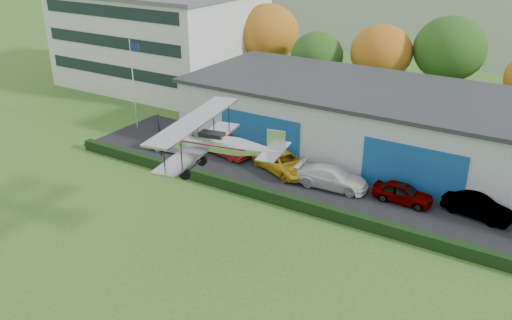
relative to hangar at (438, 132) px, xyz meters
The scene contains 14 objects.
apron 7.72m from the hangar, 105.99° to the right, with size 48.00×9.00×0.05m, color black.
hedge 12.16m from the hangar, 99.64° to the right, with size 46.00×0.60×0.80m, color black.
hangar is the anchor object (origin of this frame).
office_block 33.84m from the hangar, 167.99° to the left, with size 20.60×15.60×10.40m.
flagpole 25.68m from the hangar, 166.49° to the right, with size 1.05×0.10×8.00m.
tree_belt 13.63m from the hangar, 108.16° to the left, with size 75.70×13.22×10.12m.
distant_hills 113.51m from the hangar, 94.79° to the left, with size 430.00×196.00×56.00m.
car_0 20.64m from the hangar, 155.47° to the right, with size 1.57×3.90×1.33m, color silver.
car_1 16.31m from the hangar, 154.68° to the right, with size 1.62×4.64×1.53m, color maroon.
car_2 11.82m from the hangar, 141.42° to the right, with size 2.43×5.27×1.46m, color gold.
car_3 9.40m from the hangar, 122.74° to the right, with size 2.08×5.11×1.48m, color silver.
car_4 7.57m from the hangar, 90.74° to the right, with size 1.59×3.94×1.34m, color gray.
car_5 8.34m from the hangar, 56.36° to the right, with size 1.47×4.23×1.39m, color gray.
biplane 20.17m from the hangar, 111.45° to the right, with size 7.25×8.28×3.08m.
Camera 1 is at (13.49, -11.56, 17.12)m, focal length 38.07 mm.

